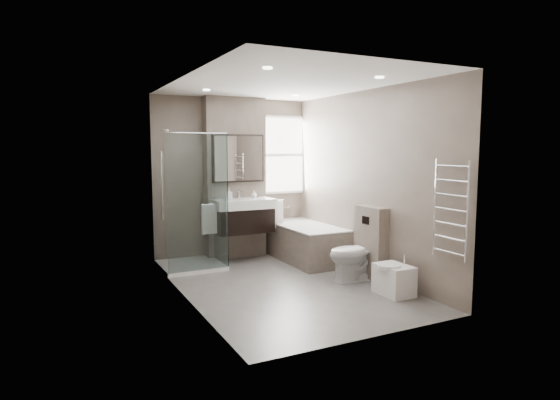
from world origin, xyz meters
TOP-DOWN VIEW (x-y plane):
  - room at (0.00, 0.00)m, footprint 2.70×3.90m
  - vanity_pier at (0.00, 1.77)m, footprint 1.00×0.25m
  - vanity at (0.00, 1.43)m, footprint 0.95×0.47m
  - mirror_cabinet at (0.00, 1.61)m, footprint 0.86×0.08m
  - towel_left at (-0.56, 1.40)m, footprint 0.24×0.06m
  - towel_right at (0.56, 1.40)m, footprint 0.24×0.06m
  - shower_enclosure at (-0.75, 1.35)m, footprint 0.90×0.90m
  - bathtub at (0.92, 1.10)m, footprint 0.75×1.60m
  - window at (0.90, 1.88)m, footprint 0.98×0.06m
  - toilet at (0.97, -0.23)m, footprint 0.78×0.50m
  - cistern_box at (1.21, -0.25)m, footprint 0.19×0.55m
  - bidet at (1.01, -0.96)m, footprint 0.40×0.46m
  - towel_radiator at (1.25, -1.60)m, footprint 0.03×0.49m
  - soap_bottle_a at (-0.24, 1.42)m, footprint 0.08×0.08m
  - soap_bottle_b at (0.22, 1.51)m, footprint 0.09×0.09m

SIDE VIEW (x-z plane):
  - bidet at x=1.01m, z-range -0.05..0.44m
  - bathtub at x=0.92m, z-range 0.03..0.60m
  - toilet at x=0.97m, z-range 0.00..0.75m
  - shower_enclosure at x=-0.75m, z-range -0.51..1.49m
  - cistern_box at x=1.21m, z-range 0.00..1.00m
  - towel_left at x=-0.56m, z-range 0.50..0.94m
  - towel_right at x=0.56m, z-range 0.50..0.94m
  - vanity at x=0.00m, z-range 0.41..1.07m
  - soap_bottle_b at x=0.22m, z-range 1.00..1.12m
  - soap_bottle_a at x=-0.24m, z-range 1.00..1.19m
  - towel_radiator at x=1.25m, z-range 0.57..1.67m
  - room at x=0.00m, z-range -0.05..2.65m
  - vanity_pier at x=0.00m, z-range 0.00..2.60m
  - mirror_cabinet at x=0.00m, z-range 1.25..2.01m
  - window at x=0.90m, z-range 1.01..2.34m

